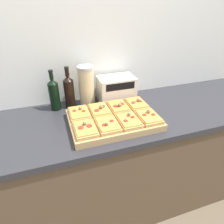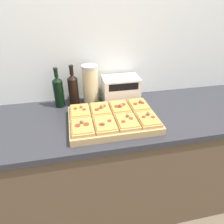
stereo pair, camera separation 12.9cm
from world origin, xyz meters
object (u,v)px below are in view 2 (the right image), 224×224
wine_bottle (73,89)px  toaster_oven (121,89)px  cutting_board (113,120)px  olive_oil_bottle (59,91)px  grain_jar_tall (91,85)px

wine_bottle → toaster_oven: wine_bottle is taller
cutting_board → toaster_oven: (0.12, 0.29, 0.08)m
olive_oil_bottle → toaster_oven: 0.46m
olive_oil_bottle → grain_jar_tall: (0.23, 0.00, 0.03)m
olive_oil_bottle → grain_jar_tall: 0.23m
cutting_board → wine_bottle: wine_bottle is taller
wine_bottle → toaster_oven: (0.35, -0.01, -0.03)m
olive_oil_bottle → wine_bottle: (0.11, -0.00, 0.00)m
olive_oil_bottle → grain_jar_tall: bearing=0.0°
olive_oil_bottle → cutting_board: bearing=-42.2°
cutting_board → grain_jar_tall: (-0.10, 0.30, 0.13)m
wine_bottle → olive_oil_bottle: bearing=180.0°
grain_jar_tall → wine_bottle: bearing=-180.0°
wine_bottle → grain_jar_tall: bearing=0.0°
cutting_board → wine_bottle: (-0.23, 0.30, 0.10)m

